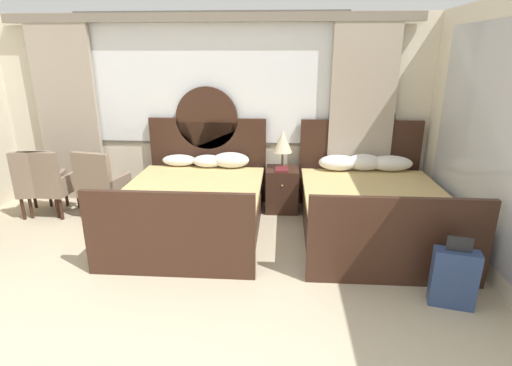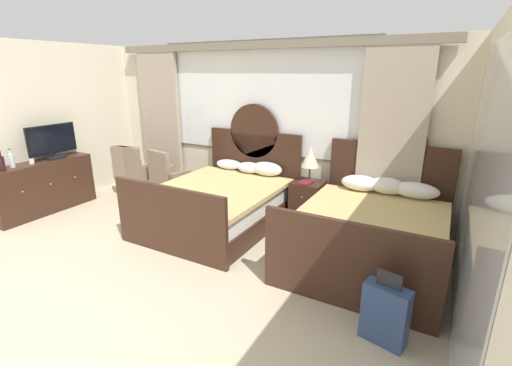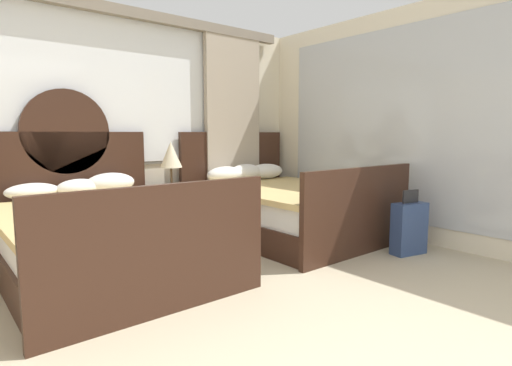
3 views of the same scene
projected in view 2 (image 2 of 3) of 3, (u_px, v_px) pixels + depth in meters
ground_plane at (3, 366)px, 2.83m from camera, size 24.00×24.00×0.00m
wall_back_window at (260, 120)px, 5.99m from camera, size 6.20×0.22×2.71m
wall_left at (2, 132)px, 5.41m from camera, size 0.07×4.90×2.70m
wall_right_mirror at (485, 201)px, 2.56m from camera, size 0.08×4.90×2.70m
bed_near_window at (221, 201)px, 5.42m from camera, size 1.72×2.23×1.72m
bed_near_mirror at (371, 230)px, 4.41m from camera, size 1.72×2.23×1.72m
nightstand_between_beds at (307, 201)px, 5.54m from camera, size 0.46×0.48×0.62m
table_lamp_on_nightstand at (310, 157)px, 5.38m from camera, size 0.27×0.27×0.53m
book_on_nightstand at (305, 182)px, 5.37m from camera, size 0.18×0.26×0.03m
dresser_minibar at (43, 187)px, 5.85m from camera, size 0.45×1.59×0.84m
tv_flatscreen at (52, 142)px, 5.85m from camera, size 0.20×0.81×0.56m
bottle_wine_dark at (2, 163)px, 5.17m from camera, size 0.08×0.08×0.30m
bottle_liquor_amber at (3, 164)px, 5.27m from camera, size 0.05×0.05×0.20m
bottle_water_clear at (12, 160)px, 5.37m from camera, size 0.07×0.07×0.29m
cup_on_dresser at (32, 161)px, 5.60m from camera, size 0.11×0.08×0.08m
armchair_by_window_left at (167, 175)px, 6.26m from camera, size 0.64×0.64×0.94m
armchair_by_window_centre at (136, 170)px, 6.60m from camera, size 0.56×0.56×0.94m
armchair_by_window_right at (132, 169)px, 6.66m from camera, size 0.65×0.65×0.94m
suitcase_on_floor at (385, 314)px, 3.02m from camera, size 0.40×0.24×0.67m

